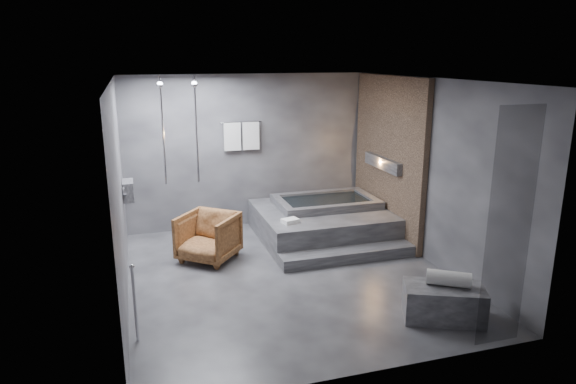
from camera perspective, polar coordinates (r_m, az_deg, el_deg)
name	(u,v)px	position (r m, az deg, el deg)	size (l,w,h in m)	color
room	(310,155)	(7.41, 2.49, 4.18)	(5.00, 5.04, 2.82)	#2C2B2E
tub_deck	(322,223)	(9.10, 3.75, -3.42)	(2.20, 2.00, 0.50)	#303033
tub_step	(348,255)	(8.13, 6.68, -6.99)	(2.20, 0.36, 0.18)	#303033
concrete_bench	(444,303)	(6.64, 16.90, -11.68)	(0.94, 0.52, 0.42)	#363739
driftwood_chair	(208,237)	(8.12, -8.85, -4.95)	(0.80, 0.82, 0.75)	#482712
rolled_towel	(449,278)	(6.55, 17.42, -9.15)	(0.19, 0.19, 0.52)	silver
deck_towel	(290,221)	(8.27, 0.25, -3.22)	(0.26, 0.19, 0.07)	white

